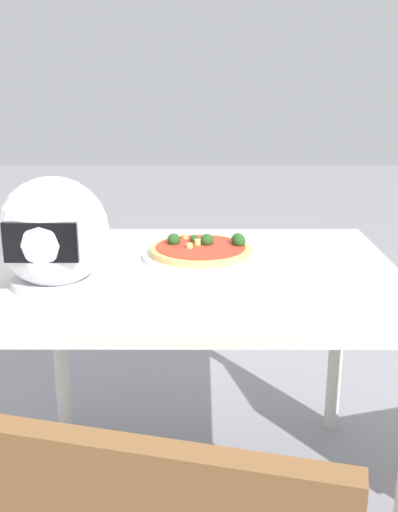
% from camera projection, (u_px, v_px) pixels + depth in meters
% --- Properties ---
extents(ground_plane, '(14.00, 14.00, 0.00)m').
position_uv_depth(ground_plane, '(197.00, 494.00, 1.83)').
color(ground_plane, gray).
extents(dining_table, '(1.09, 0.88, 0.72)m').
position_uv_depth(dining_table, '(197.00, 298.00, 1.65)').
color(dining_table, beige).
rests_on(dining_table, ground).
extents(pizza_plate, '(0.33, 0.33, 0.01)m').
position_uv_depth(pizza_plate, '(201.00, 255.00, 1.72)').
color(pizza_plate, white).
rests_on(pizza_plate, dining_table).
extents(pizza, '(0.29, 0.29, 0.05)m').
position_uv_depth(pizza, '(202.00, 249.00, 1.72)').
color(pizza, tan).
rests_on(pizza, pizza_plate).
extents(motorcycle_helmet, '(0.27, 0.27, 0.27)m').
position_uv_depth(motorcycle_helmet, '(53.00, 234.00, 1.46)').
color(motorcycle_helmet, silver).
rests_on(motorcycle_helmet, dining_table).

